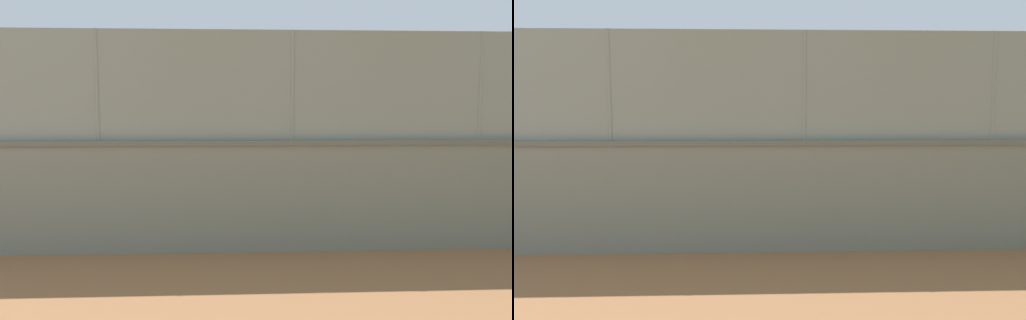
% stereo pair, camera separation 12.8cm
% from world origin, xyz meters
% --- Properties ---
extents(ground_plane, '(260.00, 260.00, 0.00)m').
position_xyz_m(ground_plane, '(0.00, 0.00, 0.00)').
color(ground_plane, '#A36B42').
extents(perimeter_wall, '(28.47, 1.22, 1.82)m').
position_xyz_m(perimeter_wall, '(-0.88, 12.57, 0.92)').
color(perimeter_wall, gray).
rests_on(perimeter_wall, ground_plane).
extents(fence_panel_on_wall, '(27.96, 0.92, 1.75)m').
position_xyz_m(fence_panel_on_wall, '(-0.88, 12.57, 2.70)').
color(fence_panel_on_wall, gray).
rests_on(fence_panel_on_wall, perimeter_wall).
extents(player_crossing_court, '(0.76, 1.28, 1.64)m').
position_xyz_m(player_crossing_court, '(5.52, 9.30, 0.97)').
color(player_crossing_court, '#591919').
rests_on(player_crossing_court, ground_plane).
extents(player_at_service_line, '(0.71, 1.23, 1.57)m').
position_xyz_m(player_at_service_line, '(0.48, 8.94, 0.92)').
color(player_at_service_line, black).
rests_on(player_at_service_line, ground_plane).
extents(player_near_wall_returning, '(0.70, 0.86, 1.54)m').
position_xyz_m(player_near_wall_returning, '(-0.60, 6.79, 0.90)').
color(player_near_wall_returning, black).
rests_on(player_near_wall_returning, ground_plane).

